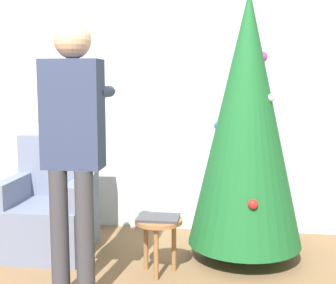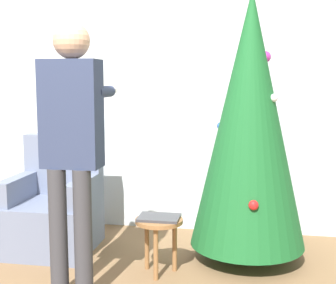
{
  "view_description": "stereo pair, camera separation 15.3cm",
  "coord_description": "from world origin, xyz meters",
  "px_view_note": "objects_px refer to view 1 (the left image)",
  "views": [
    {
      "loc": [
        0.99,
        -2.24,
        1.46
      ],
      "look_at": [
        0.57,
        1.04,
        1.02
      ],
      "focal_mm": 50.0,
      "sensor_mm": 36.0,
      "label": 1
    },
    {
      "loc": [
        1.14,
        -2.22,
        1.46
      ],
      "look_at": [
        0.57,
        1.04,
        1.02
      ],
      "focal_mm": 50.0,
      "sensor_mm": 36.0,
      "label": 2
    }
  ],
  "objects_px": {
    "side_stool": "(159,229)",
    "person_standing": "(73,135)",
    "christmas_tree": "(247,120)",
    "armchair": "(50,212)"
  },
  "relations": [
    {
      "from": "side_stool",
      "to": "person_standing",
      "type": "bearing_deg",
      "value": -137.09
    },
    {
      "from": "christmas_tree",
      "to": "side_stool",
      "type": "xyz_separation_m",
      "value": [
        -0.65,
        -0.39,
        -0.79
      ]
    },
    {
      "from": "christmas_tree",
      "to": "person_standing",
      "type": "height_order",
      "value": "christmas_tree"
    },
    {
      "from": "armchair",
      "to": "person_standing",
      "type": "xyz_separation_m",
      "value": [
        0.51,
        -0.84,
        0.77
      ]
    },
    {
      "from": "person_standing",
      "to": "side_stool",
      "type": "height_order",
      "value": "person_standing"
    },
    {
      "from": "christmas_tree",
      "to": "armchair",
      "type": "xyz_separation_m",
      "value": [
        -1.65,
        -0.01,
        -0.81
      ]
    },
    {
      "from": "side_stool",
      "to": "christmas_tree",
      "type": "bearing_deg",
      "value": 30.98
    },
    {
      "from": "christmas_tree",
      "to": "side_stool",
      "type": "distance_m",
      "value": 1.1
    },
    {
      "from": "armchair",
      "to": "person_standing",
      "type": "bearing_deg",
      "value": -58.72
    },
    {
      "from": "christmas_tree",
      "to": "side_stool",
      "type": "bearing_deg",
      "value": -149.02
    }
  ]
}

